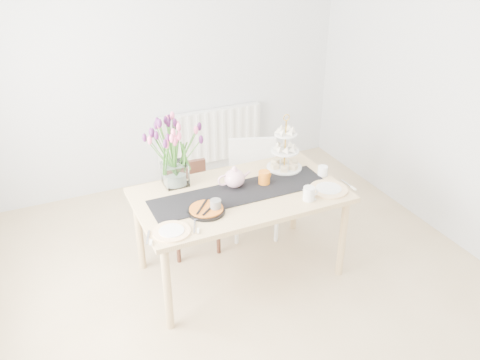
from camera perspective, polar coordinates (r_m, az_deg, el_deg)
name	(u,v)px	position (r m, az deg, el deg)	size (l,w,h in m)	color
room_shell	(259,150)	(3.30, 2.18, 3.34)	(4.50, 4.50, 4.50)	tan
radiator	(210,136)	(5.66, -3.41, 4.96)	(1.20, 0.08, 0.60)	white
dining_table	(240,201)	(3.95, 0.00, -2.41)	(1.60, 0.90, 0.75)	tan
chair_brown	(189,200)	(4.45, -5.76, -2.27)	(0.42, 0.42, 0.76)	#391A14
chair_white	(253,180)	(4.62, 1.52, 0.03)	(0.54, 0.54, 0.86)	white
table_runner	(240,192)	(3.91, 0.00, -1.40)	(1.40, 0.35, 0.01)	black
tulip_vase	(173,142)	(3.90, -7.55, 4.20)	(0.66, 0.66, 0.56)	silver
cake_stand	(285,155)	(4.23, 5.04, 2.78)	(0.30, 0.30, 0.43)	gold
teapot	(234,178)	(3.94, -0.63, 0.19)	(0.26, 0.21, 0.17)	silver
cream_jug	(323,171)	(4.20, 9.26, 1.01)	(0.08, 0.08, 0.08)	white
tart_tin	(206,210)	(3.67, -3.80, -3.40)	(0.27, 0.27, 0.03)	black
mug_grey	(216,206)	(3.65, -2.75, -2.92)	(0.08, 0.08, 0.10)	slate
mug_white	(309,194)	(3.83, 7.74, -1.52)	(0.09, 0.09, 0.11)	white
mug_orange	(264,178)	(4.01, 2.73, 0.25)	(0.09, 0.09, 0.11)	orange
plate_left	(172,231)	(3.48, -7.69, -5.75)	(0.26, 0.26, 0.01)	white
plate_right	(329,189)	(4.00, 9.91, -1.02)	(0.30, 0.30, 0.02)	white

